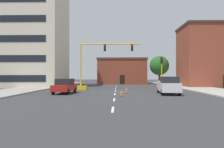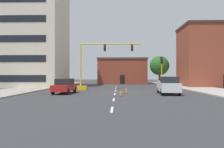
# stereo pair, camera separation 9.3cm
# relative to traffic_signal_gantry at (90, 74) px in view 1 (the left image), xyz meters

# --- Properties ---
(ground_plane) EXTENTS (160.00, 160.00, 0.00)m
(ground_plane) POSITION_rel_traffic_signal_gantry_xyz_m (3.85, -4.64, -2.29)
(ground_plane) COLOR #38383A
(sidewalk_left) EXTENTS (6.00, 56.00, 0.14)m
(sidewalk_left) POSITION_rel_traffic_signal_gantry_xyz_m (-9.35, 3.36, -2.22)
(sidewalk_left) COLOR #9E998E
(sidewalk_left) RESTS_ON ground_plane
(sidewalk_right) EXTENTS (6.00, 56.00, 0.14)m
(sidewalk_right) POSITION_rel_traffic_signal_gantry_xyz_m (17.05, 3.36, -2.22)
(sidewalk_right) COLOR #B2ADA3
(sidewalk_right) RESTS_ON ground_plane
(lane_stripe_seg_0) EXTENTS (0.16, 2.40, 0.01)m
(lane_stripe_seg_0) POSITION_rel_traffic_signal_gantry_xyz_m (3.85, -18.64, -2.28)
(lane_stripe_seg_0) COLOR silver
(lane_stripe_seg_0) RESTS_ON ground_plane
(lane_stripe_seg_1) EXTENTS (0.16, 2.40, 0.01)m
(lane_stripe_seg_1) POSITION_rel_traffic_signal_gantry_xyz_m (3.85, -13.14, -2.28)
(lane_stripe_seg_1) COLOR silver
(lane_stripe_seg_1) RESTS_ON ground_plane
(lane_stripe_seg_2) EXTENTS (0.16, 2.40, 0.01)m
(lane_stripe_seg_2) POSITION_rel_traffic_signal_gantry_xyz_m (3.85, -7.64, -2.28)
(lane_stripe_seg_2) COLOR silver
(lane_stripe_seg_2) RESTS_ON ground_plane
(lane_stripe_seg_3) EXTENTS (0.16, 2.40, 0.01)m
(lane_stripe_seg_3) POSITION_rel_traffic_signal_gantry_xyz_m (3.85, -2.14, -2.28)
(lane_stripe_seg_3) COLOR silver
(lane_stripe_seg_3) RESTS_ON ground_plane
(lane_stripe_seg_4) EXTENTS (0.16, 2.40, 0.01)m
(lane_stripe_seg_4) POSITION_rel_traffic_signal_gantry_xyz_m (3.85, 3.36, -2.28)
(lane_stripe_seg_4) COLOR silver
(lane_stripe_seg_4) RESTS_ON ground_plane
(lane_stripe_seg_5) EXTENTS (0.16, 2.40, 0.01)m
(lane_stripe_seg_5) POSITION_rel_traffic_signal_gantry_xyz_m (3.85, 8.86, -2.28)
(lane_stripe_seg_5) COLOR silver
(lane_stripe_seg_5) RESTS_ON ground_plane
(building_tall_left) EXTENTS (16.26, 11.05, 19.57)m
(building_tall_left) POSITION_rel_traffic_signal_gantry_xyz_m (-13.83, 7.78, 7.51)
(building_tall_left) COLOR beige
(building_tall_left) RESTS_ON ground_plane
(building_brick_center) EXTENTS (12.07, 8.83, 6.31)m
(building_brick_center) POSITION_rel_traffic_signal_gantry_xyz_m (5.22, 23.37, 0.88)
(building_brick_center) COLOR brown
(building_brick_center) RESTS_ON ground_plane
(building_row_right) EXTENTS (12.60, 8.54, 11.35)m
(building_row_right) POSITION_rel_traffic_signal_gantry_xyz_m (22.28, 8.86, 3.40)
(building_row_right) COLOR brown
(building_row_right) RESTS_ON ground_plane
(traffic_signal_gantry) EXTENTS (9.82, 1.20, 6.83)m
(traffic_signal_gantry) POSITION_rel_traffic_signal_gantry_xyz_m (0.00, 0.00, 0.00)
(traffic_signal_gantry) COLOR yellow
(traffic_signal_gantry) RESTS_ON ground_plane
(traffic_light_pole_right) EXTENTS (0.32, 0.47, 4.80)m
(traffic_light_pole_right) POSITION_rel_traffic_signal_gantry_xyz_m (10.64, 0.06, 1.24)
(traffic_light_pole_right) COLOR yellow
(traffic_light_pole_right) RESTS_ON ground_plane
(tree_right_far) EXTENTS (4.01, 4.01, 6.14)m
(tree_right_far) POSITION_rel_traffic_signal_gantry_xyz_m (12.79, 13.41, 1.83)
(tree_right_far) COLOR #4C3823
(tree_right_far) RESTS_ON ground_plane
(pickup_truck_white) EXTENTS (2.38, 5.53, 1.99)m
(pickup_truck_white) POSITION_rel_traffic_signal_gantry_xyz_m (9.90, -7.27, -1.31)
(pickup_truck_white) COLOR white
(pickup_truck_white) RESTS_ON ground_plane
(sedan_red_near_left) EXTENTS (2.11, 4.60, 1.74)m
(sedan_red_near_left) POSITION_rel_traffic_signal_gantry_xyz_m (-2.05, -6.82, -1.40)
(sedan_red_near_left) COLOR #B21E19
(sedan_red_near_left) RESTS_ON ground_plane
(traffic_cone_roadside_a) EXTENTS (0.36, 0.36, 0.60)m
(traffic_cone_roadside_a) POSITION_rel_traffic_signal_gantry_xyz_m (4.52, -9.80, -2.00)
(traffic_cone_roadside_a) COLOR black
(traffic_cone_roadside_a) RESTS_ON ground_plane
(traffic_cone_roadside_b) EXTENTS (0.36, 0.36, 0.73)m
(traffic_cone_roadside_b) POSITION_rel_traffic_signal_gantry_xyz_m (5.21, -6.28, -1.93)
(traffic_cone_roadside_b) COLOR black
(traffic_cone_roadside_b) RESTS_ON ground_plane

